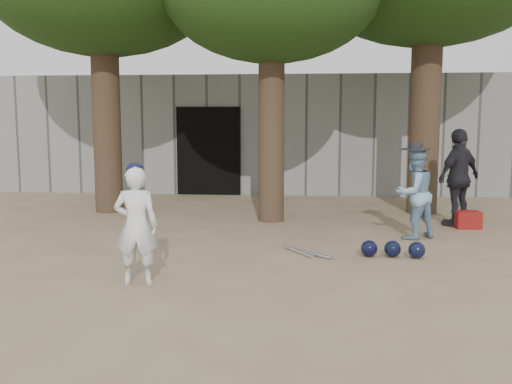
# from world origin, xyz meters

# --- Properties ---
(ground) EXTENTS (70.00, 70.00, 0.00)m
(ground) POSITION_xyz_m (0.00, 0.00, 0.00)
(ground) COLOR #937C5E
(ground) RESTS_ON ground
(boy_player) EXTENTS (0.53, 0.38, 1.37)m
(boy_player) POSITION_xyz_m (-0.68, -0.08, 0.68)
(boy_player) COLOR white
(boy_player) RESTS_ON ground
(spectator_blue) EXTENTS (0.89, 0.84, 1.45)m
(spectator_blue) POSITION_xyz_m (2.96, 2.80, 0.73)
(spectator_blue) COLOR #7CA1C0
(spectator_blue) RESTS_ON ground
(spectator_dark) EXTENTS (1.05, 0.97, 1.73)m
(spectator_dark) POSITION_xyz_m (3.95, 3.99, 0.87)
(spectator_dark) COLOR black
(spectator_dark) RESTS_ON ground
(red_bag) EXTENTS (0.44, 0.35, 0.30)m
(red_bag) POSITION_xyz_m (4.07, 3.76, 0.15)
(red_bag) COLOR maroon
(red_bag) RESTS_ON ground
(back_building) EXTENTS (16.00, 5.24, 3.00)m
(back_building) POSITION_xyz_m (-0.00, 10.33, 1.50)
(back_building) COLOR gray
(back_building) RESTS_ON ground
(helmet_row) EXTENTS (0.87, 0.27, 0.23)m
(helmet_row) POSITION_xyz_m (2.45, 1.48, 0.11)
(helmet_row) COLOR black
(helmet_row) RESTS_ON ground
(bat_pile) EXTENTS (0.68, 0.70, 0.06)m
(bat_pile) POSITION_xyz_m (1.24, 1.55, 0.03)
(bat_pile) COLOR #AFAEB5
(bat_pile) RESTS_ON ground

